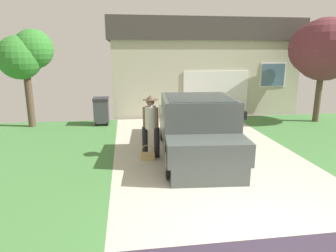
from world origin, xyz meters
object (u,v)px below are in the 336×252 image
Objects in this scene: pickup_truck at (196,129)px; neighbor_tree at (26,55)px; person_with_hat at (151,123)px; wheeled_trash_bin at (101,110)px; handbag at (147,155)px; house_with_garage at (195,65)px; front_yard_tree at (321,49)px.

pickup_truck is 7.34m from neighbor_tree.
person_with_hat reaches higher than wheeled_trash_bin.
neighbor_tree is at bearing 178.64° from wheeled_trash_bin.
handbag is 0.05× the size of house_with_garage.
person_with_hat is 0.19× the size of house_with_garage.
pickup_truck is 2.97× the size of person_with_hat.
person_with_hat is 6.31m from neighbor_tree.
pickup_truck is at bearing -55.58° from wheeled_trash_bin.
house_with_garage reaches higher than handbag.
house_with_garage is at bearing 26.55° from neighbor_tree.
neighbor_tree is at bearing 133.34° from handbag.
neighbor_tree is at bearing -33.19° from pickup_truck.
handbag is (-0.12, -0.23, -0.85)m from person_with_hat.
neighbor_tree is at bearing 176.42° from front_yard_tree.
front_yard_tree reaches higher than pickup_truck.
wheeled_trash_bin is (-4.72, -3.77, -1.61)m from house_with_garage.
house_with_garage reaches higher than person_with_hat.
handbag is 9.01m from house_with_garage.
wheeled_trash_bin is at bearing 109.10° from handbag.
pickup_truck is 1.39× the size of neighbor_tree.
person_with_hat is at bearing 62.77° from handbag.
wheeled_trash_bin reaches higher than handbag.
pickup_truck is 7.30m from front_yard_tree.
front_yard_tree reaches higher than wheeled_trash_bin.
handbag is at bearing -46.66° from neighbor_tree.
pickup_truck is at bearing -102.76° from house_with_garage.
wheeled_trash_bin is at bearing -51.18° from pickup_truck.
front_yard_tree is at bearing -46.83° from house_with_garage.
front_yard_tree reaches higher than neighbor_tree.
neighbor_tree reaches higher than handbag.
neighbor_tree is at bearing 157.69° from person_with_hat.
neighbor_tree reaches higher than wheeled_trash_bin.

